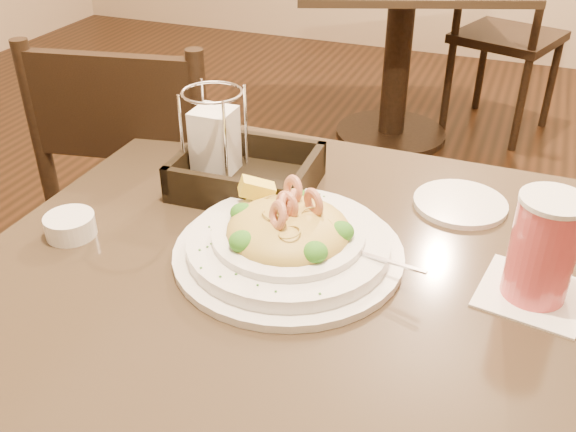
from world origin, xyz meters
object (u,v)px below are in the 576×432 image
(bread_basket, at_px, (247,176))
(napkin_caddy, at_px, (215,143))
(background_table, at_px, (400,31))
(dining_chair_far, at_px, (506,29))
(dining_chair_near, at_px, (153,204))
(main_table, at_px, (284,385))
(side_plate, at_px, (460,203))
(drink_glass, at_px, (543,249))
(butter_ramekin, at_px, (70,226))
(pasta_bowl, at_px, (288,239))

(bread_basket, xyz_separation_m, napkin_caddy, (-0.06, 0.01, 0.05))
(background_table, distance_m, dining_chair_far, 0.49)
(dining_chair_near, relative_size, dining_chair_far, 1.00)
(dining_chair_far, bearing_deg, napkin_caddy, 99.55)
(background_table, xyz_separation_m, bread_basket, (0.14, -1.92, 0.26))
(main_table, xyz_separation_m, background_table, (-0.29, 2.12, 0.00))
(bread_basket, distance_m, side_plate, 0.37)
(dining_chair_far, relative_size, drink_glass, 6.02)
(dining_chair_near, distance_m, bread_basket, 0.52)
(bread_basket, bearing_deg, butter_ramekin, -129.03)
(main_table, distance_m, dining_chair_near, 0.68)
(background_table, height_order, dining_chair_near, dining_chair_near)
(pasta_bowl, height_order, bread_basket, pasta_bowl)
(main_table, xyz_separation_m, pasta_bowl, (-0.01, 0.03, 0.27))
(dining_chair_far, relative_size, pasta_bowl, 2.45)
(main_table, bearing_deg, napkin_caddy, 135.03)
(napkin_caddy, relative_size, butter_ramekin, 2.18)
(main_table, height_order, dining_chair_far, dining_chair_far)
(pasta_bowl, relative_size, bread_basket, 1.57)
(napkin_caddy, bearing_deg, pasta_bowl, -40.60)
(napkin_caddy, bearing_deg, dining_chair_far, 80.77)
(drink_glass, bearing_deg, napkin_caddy, 165.58)
(main_table, xyz_separation_m, butter_ramekin, (-0.34, -0.04, 0.25))
(main_table, bearing_deg, background_table, 97.89)
(drink_glass, xyz_separation_m, side_plate, (-0.13, 0.21, -0.07))
(dining_chair_far, bearing_deg, drink_glass, 113.85)
(main_table, xyz_separation_m, napkin_caddy, (-0.21, 0.21, 0.31))
(background_table, bearing_deg, main_table, -82.11)
(background_table, xyz_separation_m, butter_ramekin, (-0.05, -2.16, 0.25))
(drink_glass, relative_size, bread_basket, 0.64)
(drink_glass, height_order, side_plate, drink_glass)
(main_table, bearing_deg, pasta_bowl, 98.69)
(dining_chair_far, xyz_separation_m, bread_basket, (-0.28, -2.16, 0.27))
(dining_chair_far, xyz_separation_m, butter_ramekin, (-0.48, -2.40, 0.26))
(background_table, xyz_separation_m, pasta_bowl, (0.29, -2.09, 0.27))
(pasta_bowl, distance_m, napkin_caddy, 0.28)
(drink_glass, distance_m, napkin_caddy, 0.57)
(main_table, relative_size, butter_ramekin, 11.57)
(dining_chair_near, relative_size, butter_ramekin, 11.95)
(dining_chair_near, xyz_separation_m, pasta_bowl, (0.52, -0.41, 0.28))
(butter_ramekin, bearing_deg, dining_chair_far, 78.71)
(butter_ramekin, bearing_deg, drink_glass, 8.87)
(main_table, distance_m, dining_chair_far, 2.36)
(drink_glass, distance_m, bread_basket, 0.51)
(dining_chair_near, relative_size, drink_glass, 6.02)
(bread_basket, relative_size, napkin_caddy, 1.43)
(pasta_bowl, height_order, napkin_caddy, napkin_caddy)
(pasta_bowl, xyz_separation_m, butter_ramekin, (-0.34, -0.07, -0.01))
(butter_ramekin, bearing_deg, bread_basket, 50.97)
(background_table, height_order, bread_basket, bread_basket)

